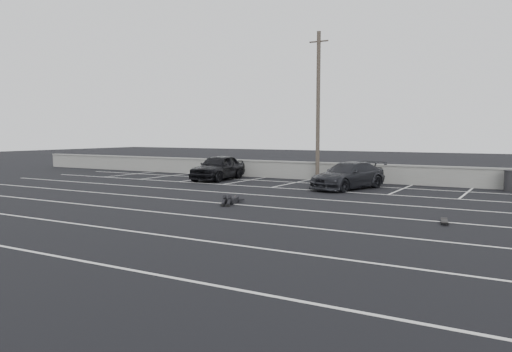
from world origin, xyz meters
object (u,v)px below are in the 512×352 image
Objects in this scene: car_left at (218,167)px; skateboard at (444,221)px; trash_bin at (511,181)px; person at (232,197)px; car_right at (348,175)px; utility_pole at (318,106)px.

skateboard is (14.13, -8.35, -0.68)m from car_left.
trash_bin is 10.67m from skateboard.
person is (5.97, -7.78, -0.53)m from car_left.
utility_pole is at bearing 152.35° from car_right.
utility_pole reaches higher than trash_bin.
utility_pole is 3.63× the size of person.
skateboard is (8.16, -0.57, -0.15)m from person.
car_right is 7.50m from person.
car_left is 0.52× the size of utility_pole.
skateboard is (-1.28, -10.58, -0.44)m from trash_bin.
car_left is at bearing 138.69° from skateboard.
car_left is 4.35× the size of trash_bin.
car_right is 4.53× the size of trash_bin.
person is (0.51, -9.91, -4.08)m from utility_pole.
utility_pole is (-2.83, 2.79, 3.63)m from car_right.
car_left is at bearing -167.65° from car_right.
car_right is at bearing -44.55° from utility_pole.
car_left is 15.58m from trash_bin.
car_left is 1.89× the size of person.
person is (-9.44, -10.01, -0.30)m from trash_bin.
trash_bin is at bearing 39.00° from car_right.
car_left is 5.65× the size of skateboard.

